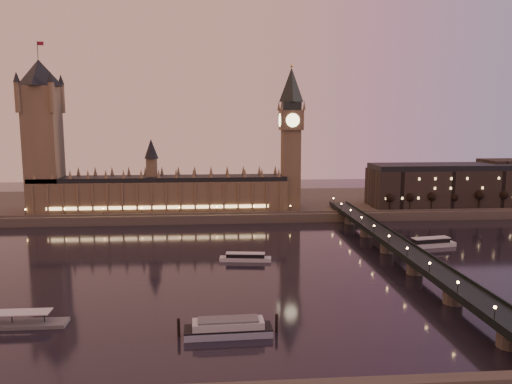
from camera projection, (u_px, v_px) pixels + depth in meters
ground at (217, 267)px, 244.88m from camera, size 700.00×700.00×0.00m
far_embankment at (253, 204)px, 409.55m from camera, size 560.00×130.00×6.00m
palace_of_westminster at (161, 189)px, 357.91m from camera, size 180.00×26.62×52.00m
victoria_tower at (42, 128)px, 345.25m from camera, size 31.68×31.68×118.00m
big_ben at (291, 130)px, 359.20m from camera, size 17.68×17.68×104.00m
westminster_bridge at (399, 252)px, 251.29m from camera, size 13.20×260.00×15.30m
city_block at (469, 184)px, 386.15m from camera, size 155.00×45.00×34.00m
bare_tree_0 at (388, 197)px, 359.82m from camera, size 6.49×6.49×13.20m
bare_tree_1 at (411, 197)px, 361.16m from camera, size 6.49×6.49×13.20m
bare_tree_2 at (434, 197)px, 362.51m from camera, size 6.49×6.49×13.20m
bare_tree_3 at (457, 196)px, 363.85m from camera, size 6.49×6.49×13.20m
bare_tree_4 at (479, 196)px, 365.20m from camera, size 6.49×6.49×13.20m
bare_tree_5 at (501, 196)px, 366.54m from camera, size 6.49×6.49×13.20m
cruise_boat_a at (245, 257)px, 254.46m from camera, size 26.68×8.91×4.19m
cruise_boat_b at (431, 243)px, 282.70m from camera, size 29.44×11.64×5.29m
moored_barge at (228, 328)px, 166.57m from camera, size 33.91×9.26×6.22m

